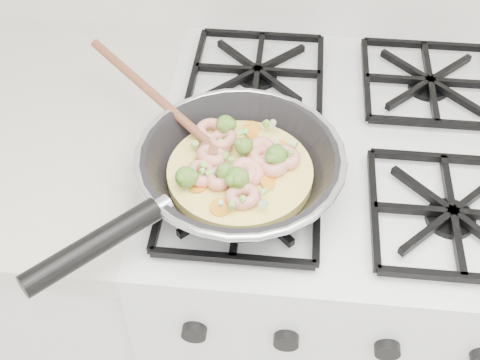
# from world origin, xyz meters

# --- Properties ---
(stove) EXTENTS (0.60, 0.60, 0.92)m
(stove) POSITION_xyz_m (0.00, 1.70, 0.46)
(stove) COLOR white
(stove) RESTS_ON ground
(skillet) EXTENTS (0.41, 0.46, 0.10)m
(skillet) POSITION_xyz_m (-0.16, 1.57, 0.96)
(skillet) COLOR black
(skillet) RESTS_ON stove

